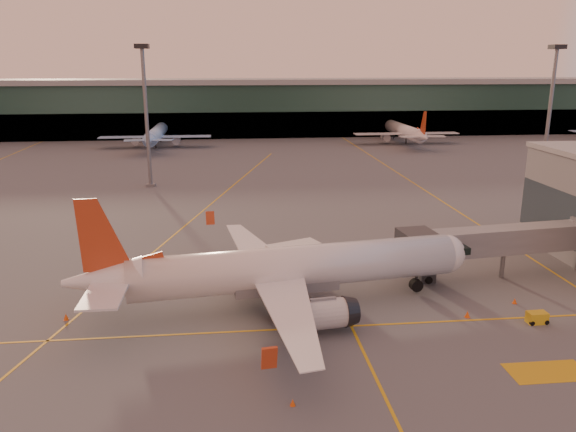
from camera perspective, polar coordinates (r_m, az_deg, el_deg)
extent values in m
plane|color=#4C4F54|center=(45.34, 1.45, -14.20)|extent=(600.00, 600.00, 0.00)
cube|color=gold|center=(49.71, 0.69, -11.38)|extent=(80.00, 0.25, 0.01)
cube|color=gold|center=(87.15, -8.97, 0.25)|extent=(31.30, 115.98, 0.01)
cube|color=gold|center=(116.83, 11.66, 3.94)|extent=(0.25, 160.00, 0.01)
cube|color=gold|center=(39.63, 10.67, -19.26)|extent=(0.25, 30.00, 0.01)
cube|color=gold|center=(47.66, 24.87, -14.17)|extent=(6.00, 3.00, 0.01)
cube|color=#19382D|center=(181.76, -4.46, 10.70)|extent=(400.00, 18.00, 16.00)
cube|color=gray|center=(181.28, -4.51, 13.47)|extent=(400.00, 20.00, 1.60)
cube|color=black|center=(173.67, -4.34, 9.16)|extent=(400.00, 1.00, 8.00)
cube|color=#2D3D47|center=(70.93, 26.89, -0.54)|extent=(0.30, 21.60, 6.00)
cylinder|color=slate|center=(106.60, -14.17, 9.53)|extent=(0.70, 0.70, 25.00)
cube|color=black|center=(106.19, -14.63, 16.35)|extent=(2.40, 2.40, 0.80)
cube|color=slate|center=(108.41, -13.76, 3.08)|extent=(1.60, 1.60, 0.50)
cylinder|color=slate|center=(118.13, 24.98, 9.10)|extent=(0.70, 0.70, 25.00)
cube|color=black|center=(117.76, 25.69, 15.23)|extent=(2.40, 2.40, 0.80)
cube|color=slate|center=(119.77, 24.33, 3.29)|extent=(1.60, 1.60, 0.50)
cylinder|color=white|center=(52.58, 0.87, -5.17)|extent=(31.00, 8.09, 3.95)
sphere|color=white|center=(58.20, 15.70, -3.71)|extent=(3.87, 3.87, 3.87)
cube|color=black|center=(58.60, 16.70, -3.15)|extent=(2.11, 2.78, 0.69)
cone|color=white|center=(51.16, -18.28, -6.21)|extent=(7.20, 4.63, 3.75)
cube|color=white|center=(47.96, -18.11, -7.52)|extent=(3.21, 6.39, 0.20)
cylinder|color=silver|center=(48.30, 3.56, -9.91)|extent=(4.44, 3.10, 2.57)
cylinder|color=black|center=(50.96, -0.89, -9.58)|extent=(1.95, 1.61, 1.78)
cylinder|color=black|center=(50.73, -0.89, -9.03)|extent=(0.36, 0.36, 1.09)
cube|color=white|center=(54.26, -17.66, -4.82)|extent=(4.80, 7.00, 0.20)
cylinder|color=silver|center=(58.96, 0.08, -5.11)|extent=(4.44, 3.10, 2.57)
cylinder|color=black|center=(55.55, -2.09, -7.42)|extent=(1.95, 1.61, 1.78)
cylinder|color=black|center=(55.34, -2.09, -6.90)|extent=(0.36, 0.36, 1.09)
cube|color=slate|center=(52.78, -0.33, -6.58)|extent=(10.09, 4.45, 1.58)
cylinder|color=black|center=(57.88, 12.88, -6.85)|extent=(1.34, 0.95, 1.24)
cube|color=slate|center=(63.71, 21.18, -2.26)|extent=(21.16, 5.10, 2.70)
cube|color=#2D3035|center=(59.29, 12.89, -2.86)|extent=(3.78, 3.78, 3.00)
cube|color=#2D3035|center=(61.56, 13.78, -5.24)|extent=(1.60, 2.40, 2.40)
cylinder|color=black|center=(60.88, 14.08, -6.30)|extent=(0.80, 0.40, 0.80)
cylinder|color=black|center=(62.80, 13.40, -5.58)|extent=(0.80, 0.40, 0.80)
cylinder|color=slate|center=(64.55, 20.95, -4.61)|extent=(0.50, 0.50, 2.95)
cube|color=#AB182C|center=(59.42, 0.80, -6.05)|extent=(3.64, 3.24, 1.41)
cube|color=silver|center=(58.52, 0.56, -4.09)|extent=(5.93, 4.28, 2.63)
cylinder|color=black|center=(57.84, -0.11, -6.96)|extent=(0.91, 0.63, 0.84)
cylinder|color=black|center=(59.43, 2.76, -6.36)|extent=(0.91, 0.63, 0.84)
cube|color=gold|center=(55.15, 23.97, -9.41)|extent=(1.75, 1.09, 1.03)
cylinder|color=black|center=(54.60, 23.55, -9.96)|extent=(0.44, 0.23, 0.43)
cylinder|color=black|center=(55.31, 24.78, -9.77)|extent=(0.44, 0.23, 0.43)
cone|color=#E3500B|center=(58.62, 22.04, -7.99)|extent=(0.43, 0.43, 0.54)
cube|color=#E3500B|center=(58.72, 22.01, -8.22)|extent=(0.37, 0.37, 0.03)
cone|color=#E3500B|center=(54.93, -21.62, -9.50)|extent=(0.47, 0.47, 0.60)
cube|color=#E3500B|center=(55.04, -21.59, -9.76)|extent=(0.41, 0.41, 0.03)
cone|color=#E3500B|center=(39.79, 0.48, -18.40)|extent=(0.38, 0.38, 0.48)
cube|color=#E3500B|center=(39.92, 0.48, -18.67)|extent=(0.33, 0.33, 0.03)
cone|color=#E3500B|center=(69.95, -2.93, -3.07)|extent=(0.50, 0.50, 0.64)
cube|color=#E3500B|center=(70.05, -2.93, -3.31)|extent=(0.43, 0.43, 0.03)
cone|color=#E3500B|center=(54.15, 17.77, -9.47)|extent=(0.49, 0.49, 0.62)
cube|color=#E3500B|center=(54.27, 17.74, -9.76)|extent=(0.42, 0.42, 0.03)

